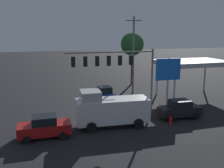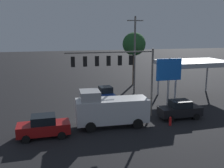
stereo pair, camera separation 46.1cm
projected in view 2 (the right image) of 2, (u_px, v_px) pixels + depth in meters
ground_plane at (117, 122)px, 24.94m from camera, size 200.00×200.00×0.00m
traffic_signal_assembly at (116, 65)px, 24.76m from camera, size 9.05×0.43×7.22m
utility_pole at (135, 54)px, 35.68m from camera, size 2.40×0.26×11.04m
gas_station_canopy at (194, 63)px, 33.88m from camera, size 9.19×6.08×5.06m
price_sign at (169, 72)px, 28.86m from camera, size 3.08×0.27×5.88m
hatchback_crossing at (106, 95)px, 32.14m from camera, size 2.09×3.87×1.97m
delivery_truck at (110, 109)px, 23.60m from camera, size 6.93×2.89×3.58m
sedan_waiting at (180, 109)px, 25.96m from camera, size 4.46×2.18×1.93m
sedan_far at (44, 126)px, 21.29m from camera, size 4.40×2.07×1.93m
street_tree at (134, 44)px, 41.75m from camera, size 3.88×3.88×8.84m
fire_hydrant at (170, 121)px, 24.02m from camera, size 0.24×0.24×0.88m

